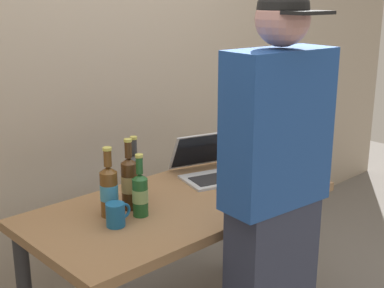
{
  "coord_description": "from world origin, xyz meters",
  "views": [
    {
      "loc": [
        -1.49,
        -1.66,
        1.65
      ],
      "look_at": [
        0.07,
        0.0,
        0.99
      ],
      "focal_mm": 49.33,
      "sensor_mm": 36.0,
      "label": 1
    }
  ],
  "objects_px": {
    "beer_bottle_brown": "(135,176)",
    "person_figure": "(274,205)",
    "beer_bottle_amber": "(140,193)",
    "coffee_mug": "(116,214)",
    "laptop": "(211,167)",
    "beer_bottle_green": "(129,182)",
    "beer_bottle_dark": "(109,190)"
  },
  "relations": [
    {
      "from": "beer_bottle_brown",
      "to": "person_figure",
      "type": "bearing_deg",
      "value": -75.21
    },
    {
      "from": "beer_bottle_amber",
      "to": "coffee_mug",
      "type": "relative_size",
      "value": 2.41
    },
    {
      "from": "laptop",
      "to": "beer_bottle_brown",
      "type": "relative_size",
      "value": 1.42
    },
    {
      "from": "beer_bottle_green",
      "to": "coffee_mug",
      "type": "xyz_separation_m",
      "value": [
        -0.15,
        -0.11,
        -0.08
      ]
    },
    {
      "from": "person_figure",
      "to": "beer_bottle_dark",
      "type": "bearing_deg",
      "value": 121.15
    },
    {
      "from": "beer_bottle_green",
      "to": "beer_bottle_amber",
      "type": "height_order",
      "value": "beer_bottle_green"
    },
    {
      "from": "beer_bottle_brown",
      "to": "person_figure",
      "type": "relative_size",
      "value": 0.18
    },
    {
      "from": "beer_bottle_green",
      "to": "beer_bottle_amber",
      "type": "relative_size",
      "value": 1.17
    },
    {
      "from": "person_figure",
      "to": "laptop",
      "type": "bearing_deg",
      "value": 64.2
    },
    {
      "from": "laptop",
      "to": "beer_bottle_green",
      "type": "xyz_separation_m",
      "value": [
        -0.56,
        -0.06,
        0.08
      ]
    },
    {
      "from": "beer_bottle_green",
      "to": "beer_bottle_amber",
      "type": "bearing_deg",
      "value": -97.73
    },
    {
      "from": "beer_bottle_dark",
      "to": "coffee_mug",
      "type": "distance_m",
      "value": 0.13
    },
    {
      "from": "beer_bottle_amber",
      "to": "person_figure",
      "type": "height_order",
      "value": "person_figure"
    },
    {
      "from": "laptop",
      "to": "coffee_mug",
      "type": "height_order",
      "value": "laptop"
    },
    {
      "from": "beer_bottle_brown",
      "to": "coffee_mug",
      "type": "xyz_separation_m",
      "value": [
        -0.22,
        -0.17,
        -0.07
      ]
    },
    {
      "from": "laptop",
      "to": "beer_bottle_green",
      "type": "distance_m",
      "value": 0.57
    },
    {
      "from": "laptop",
      "to": "beer_bottle_dark",
      "type": "height_order",
      "value": "beer_bottle_dark"
    },
    {
      "from": "beer_bottle_green",
      "to": "coffee_mug",
      "type": "height_order",
      "value": "beer_bottle_green"
    },
    {
      "from": "beer_bottle_dark",
      "to": "beer_bottle_amber",
      "type": "height_order",
      "value": "beer_bottle_dark"
    },
    {
      "from": "beer_bottle_green",
      "to": "beer_bottle_amber",
      "type": "distance_m",
      "value": 0.09
    },
    {
      "from": "beer_bottle_amber",
      "to": "beer_bottle_brown",
      "type": "relative_size",
      "value": 0.9
    },
    {
      "from": "beer_bottle_amber",
      "to": "person_figure",
      "type": "bearing_deg",
      "value": -62.64
    },
    {
      "from": "laptop",
      "to": "beer_bottle_green",
      "type": "height_order",
      "value": "beer_bottle_green"
    },
    {
      "from": "beer_bottle_dark",
      "to": "beer_bottle_brown",
      "type": "distance_m",
      "value": 0.19
    },
    {
      "from": "coffee_mug",
      "to": "laptop",
      "type": "bearing_deg",
      "value": 13.29
    },
    {
      "from": "person_figure",
      "to": "coffee_mug",
      "type": "bearing_deg",
      "value": 129.03
    },
    {
      "from": "beer_bottle_amber",
      "to": "person_figure",
      "type": "distance_m",
      "value": 0.56
    },
    {
      "from": "beer_bottle_dark",
      "to": "person_figure",
      "type": "height_order",
      "value": "person_figure"
    },
    {
      "from": "beer_bottle_dark",
      "to": "coffee_mug",
      "type": "bearing_deg",
      "value": -111.02
    },
    {
      "from": "beer_bottle_green",
      "to": "beer_bottle_brown",
      "type": "height_order",
      "value": "beer_bottle_green"
    },
    {
      "from": "beer_bottle_dark",
      "to": "person_figure",
      "type": "xyz_separation_m",
      "value": [
        0.35,
        -0.59,
        0.01
      ]
    },
    {
      "from": "laptop",
      "to": "beer_bottle_green",
      "type": "bearing_deg",
      "value": -173.75
    }
  ]
}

